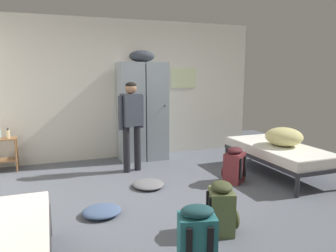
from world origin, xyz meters
The scene contains 13 objects.
ground_plane centered at (0.00, 0.00, 0.00)m, with size 8.12×8.12×0.00m, color #565B66.
room_backdrop centered at (-1.23, 1.26, 1.33)m, with size 5.20×4.86×2.66m.
locker_bank centered at (0.18, 2.12, 0.97)m, with size 0.90×0.55×2.07m.
shelf_unit centered at (-2.24, 2.16, 0.35)m, with size 0.38×0.30×0.57m.
bed_right centered at (1.99, 0.40, 0.38)m, with size 0.90×1.90×0.49m.
bedding_heap centered at (2.04, 0.36, 0.64)m, with size 0.58×0.60×0.30m.
person_traveler centered at (-0.22, 1.41, 0.91)m, with size 0.46×0.27×1.51m.
lotion_bottle centered at (-2.17, 2.12, 0.65)m, with size 0.06×0.06×0.17m.
backpack_teal centered at (-0.36, -1.44, 0.26)m, with size 0.37×0.39×0.55m.
backpack_olive centered at (0.15, -1.00, 0.26)m, with size 0.40×0.38×0.55m.
backpack_maroon centered at (1.10, 0.32, 0.26)m, with size 0.41×0.42×0.55m.
clothes_pile_grey centered at (-0.19, 0.56, 0.04)m, with size 0.46×0.49×0.09m.
clothes_pile_denim centered at (-0.98, -0.16, 0.05)m, with size 0.46×0.42×0.10m.
Camera 1 is at (-1.49, -3.81, 1.67)m, focal length 34.61 mm.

